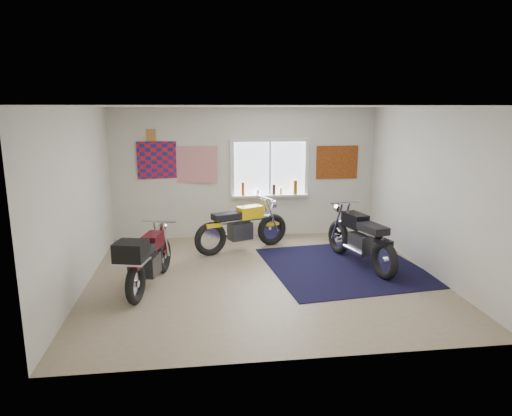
{
  "coord_description": "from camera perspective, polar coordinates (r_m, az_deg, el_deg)",
  "views": [
    {
      "loc": [
        -1.0,
        -6.89,
        2.67
      ],
      "look_at": [
        -0.06,
        0.4,
        1.06
      ],
      "focal_mm": 32.0,
      "sensor_mm": 36.0,
      "label": 1
    }
  ],
  "objects": [
    {
      "name": "triumph_poster",
      "position": [
        9.89,
        10.1,
        5.64
      ],
      "size": [
        0.9,
        0.03,
        0.7
      ],
      "primitive_type": "cube",
      "color": "#A54C14",
      "rests_on": "room_shell"
    },
    {
      "name": "ground",
      "position": [
        7.46,
        0.84,
        -8.64
      ],
      "size": [
        5.5,
        5.5,
        0.0
      ],
      "primitive_type": "plane",
      "color": "#9E896B",
      "rests_on": "ground"
    },
    {
      "name": "window_assembly",
      "position": [
        9.57,
        1.73,
        4.52
      ],
      "size": [
        1.66,
        0.17,
        1.26
      ],
      "color": "white",
      "rests_on": "room_shell"
    },
    {
      "name": "oil_bottles",
      "position": [
        9.57,
        2.38,
        2.45
      ],
      "size": [
        1.19,
        0.09,
        0.3
      ],
      "color": "#993916",
      "rests_on": "window_assembly"
    },
    {
      "name": "navy_rug",
      "position": [
        8.07,
        10.88,
        -7.17
      ],
      "size": [
        2.77,
        2.86,
        0.01
      ],
      "primitive_type": "cube",
      "rotation": [
        0.0,
        0.0,
        0.11
      ],
      "color": "black",
      "rests_on": "ground"
    },
    {
      "name": "black_chrome_bike",
      "position": [
        8.07,
        12.9,
        -3.89
      ],
      "size": [
        0.73,
        2.01,
        1.05
      ],
      "rotation": [
        0.0,
        0.0,
        1.81
      ],
      "color": "black",
      "rests_on": "navy_rug"
    },
    {
      "name": "maroon_tourer",
      "position": [
        6.99,
        -13.53,
        -6.25
      ],
      "size": [
        0.79,
        1.83,
        0.93
      ],
      "rotation": [
        0.0,
        0.0,
        1.33
      ],
      "color": "black",
      "rests_on": "ground"
    },
    {
      "name": "room_shell",
      "position": [
        7.04,
        0.88,
        3.93
      ],
      "size": [
        5.5,
        5.5,
        5.5
      ],
      "color": "white",
      "rests_on": "ground"
    },
    {
      "name": "yellow_triumph",
      "position": [
        8.72,
        -1.77,
        -2.49
      ],
      "size": [
        1.87,
        0.92,
        1.0
      ],
      "rotation": [
        0.0,
        0.0,
        0.4
      ],
      "color": "black",
      "rests_on": "ground"
    },
    {
      "name": "flag_display",
      "position": [
        9.43,
        -12.98,
        8.87
      ],
      "size": [
        1.6,
        0.1,
        1.17
      ],
      "color": "red",
      "rests_on": "room_shell"
    }
  ]
}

